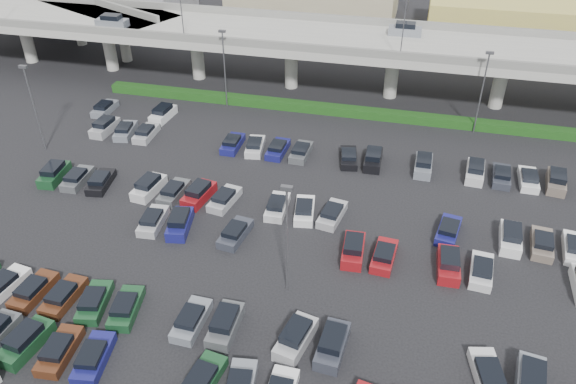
% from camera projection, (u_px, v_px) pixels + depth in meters
% --- Properties ---
extents(ground, '(280.00, 280.00, 0.00)m').
position_uv_depth(ground, '(307.00, 231.00, 53.12)').
color(ground, black).
extents(overpass, '(150.00, 13.00, 15.80)m').
position_uv_depth(overpass, '(355.00, 45.00, 74.89)').
color(overpass, gray).
rests_on(overpass, ground).
extents(hedge, '(66.00, 1.60, 1.10)m').
position_uv_depth(hedge, '(346.00, 111.00, 72.86)').
color(hedge, '#113810').
rests_on(hedge, ground).
extents(parked_cars, '(63.11, 41.60, 1.67)m').
position_uv_depth(parked_cars, '(289.00, 247.00, 50.17)').
color(parked_cars, '#30343F').
rests_on(parked_cars, ground).
extents(light_poles, '(66.90, 48.38, 10.30)m').
position_uv_depth(light_poles, '(269.00, 158.00, 51.99)').
color(light_poles, '#4F5055').
rests_on(light_poles, ground).
extents(distant_buildings, '(138.00, 24.00, 9.00)m').
position_uv_depth(distant_buildings, '(449.00, 11.00, 98.21)').
color(distant_buildings, slate).
rests_on(distant_buildings, ground).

